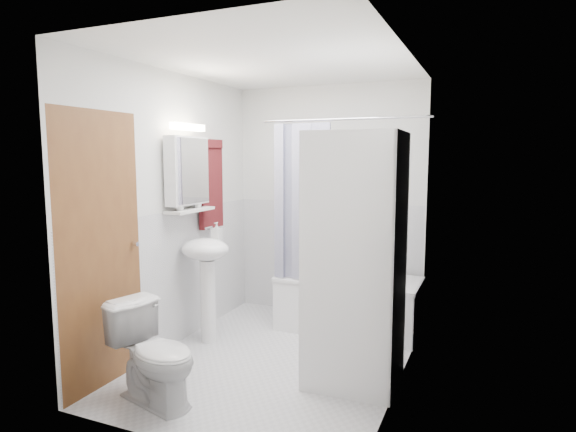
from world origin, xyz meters
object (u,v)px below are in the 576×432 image
at_px(sink, 206,265).
at_px(washer_dryer, 355,259).
at_px(bathtub, 348,301).
at_px(toilet, 155,355).

height_order(sink, washer_dryer, washer_dryer).
bearing_deg(bathtub, sink, -144.36).
bearing_deg(washer_dryer, sink, 169.67).
bearing_deg(sink, toilet, -75.49).
distance_m(washer_dryer, toilet, 1.55).
distance_m(sink, washer_dryer, 1.46).
distance_m(bathtub, washer_dryer, 1.24).
distance_m(sink, toilet, 1.17).
xyz_separation_m(bathtub, washer_dryer, (0.33, -1.01, 0.64)).
bearing_deg(washer_dryer, toilet, -144.91).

